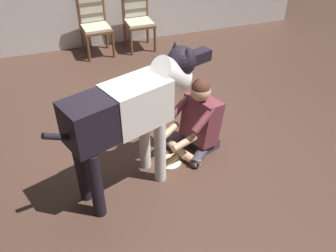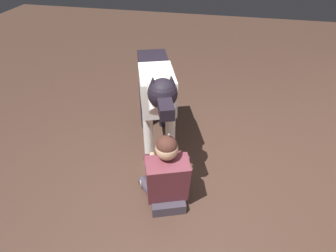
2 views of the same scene
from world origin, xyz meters
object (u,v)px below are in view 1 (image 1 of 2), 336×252
object	(u,v)px
person_sitting_on_floor	(198,122)
large_dog	(131,110)
dining_chair_left_of_pair	(94,22)
dining_chair_right_of_pair	(137,17)
hot_dog_on_plate	(170,160)

from	to	relation	value
person_sitting_on_floor	large_dog	xyz separation A→B (m)	(-0.78, -0.28, 0.50)
dining_chair_left_of_pair	dining_chair_right_of_pair	distance (m)	0.74
hot_dog_on_plate	person_sitting_on_floor	bearing A→B (deg)	19.86
person_sitting_on_floor	large_dog	bearing A→B (deg)	-160.14
dining_chair_left_of_pair	person_sitting_on_floor	size ratio (longest dim) A/B	1.13
dining_chair_left_of_pair	dining_chair_right_of_pair	size ratio (longest dim) A/B	1.00
dining_chair_right_of_pair	hot_dog_on_plate	distance (m)	3.17
large_dog	dining_chair_right_of_pair	bearing A→B (deg)	73.70
dining_chair_right_of_pair	person_sitting_on_floor	bearing A→B (deg)	-93.27
dining_chair_left_of_pair	person_sitting_on_floor	world-z (taller)	dining_chair_left_of_pair
hot_dog_on_plate	dining_chair_right_of_pair	bearing A→B (deg)	80.23
dining_chair_left_of_pair	hot_dog_on_plate	distance (m)	3.13
dining_chair_left_of_pair	dining_chair_right_of_pair	world-z (taller)	same
dining_chair_left_of_pair	large_dog	size ratio (longest dim) A/B	0.60
hot_dog_on_plate	dining_chair_left_of_pair	bearing A→B (deg)	93.79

